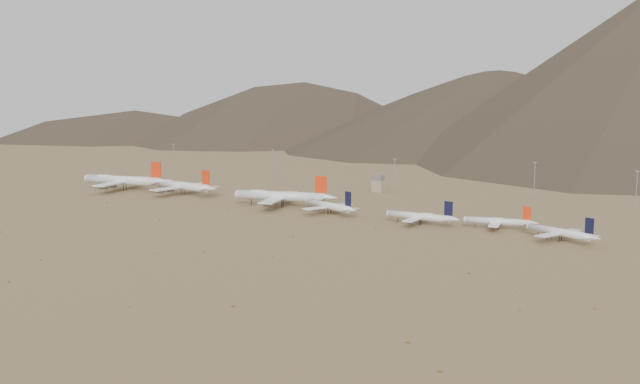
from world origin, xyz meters
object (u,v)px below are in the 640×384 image
Objects in this scene: widebody_centre at (182,186)px; widebody_east at (281,196)px; narrowbody_a at (330,206)px; control_tower at (379,184)px; widebody_west at (123,180)px; narrowbody_b at (421,217)px.

widebody_centre is 88.34m from widebody_east.
narrowbody_a is 3.72× the size of control_tower.
control_tower is at bearing 121.05° from narrowbody_a.
widebody_west is 51.39m from widebody_centre.
widebody_west is at bearing -167.81° from widebody_centre.
widebody_west is 139.19m from widebody_east.
narrowbody_b is (59.01, -0.97, -0.39)m from narrowbody_a.
narrowbody_b is at bearing 18.01° from narrowbody_a.
widebody_west reaches higher than narrowbody_a.
widebody_east is at bearing 1.82° from widebody_centre.
widebody_west is 1.13× the size of widebody_centre.
widebody_west is at bearing -161.82° from narrowbody_a.
widebody_west is 5.99× the size of control_tower.
control_tower is (106.66, 88.71, -1.18)m from widebody_centre.
widebody_east is 39.95m from narrowbody_a.
narrowbody_a is (178.61, -2.39, -2.51)m from widebody_west.
widebody_centre is 1.48× the size of narrowbody_b.
widebody_east is at bearing -169.50° from narrowbody_a.
widebody_east is 5.46× the size of control_tower.
widebody_east is 1.47× the size of narrowbody_a.
widebody_centre is 138.73m from control_tower.
control_tower is at bearing 126.21° from narrowbody_b.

